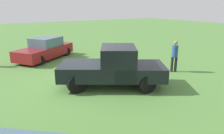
{
  "coord_description": "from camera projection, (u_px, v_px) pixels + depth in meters",
  "views": [
    {
      "loc": [
        3.67,
        8.29,
        3.49
      ],
      "look_at": [
        -0.94,
        0.87,
        0.9
      ],
      "focal_mm": 33.02,
      "sensor_mm": 36.0,
      "label": 1
    }
  ],
  "objects": [
    {
      "name": "ground_plane",
      "position": [
        85.0,
        84.0,
        9.6
      ],
      "size": [
        80.0,
        80.0,
        0.0
      ],
      "primitive_type": "plane",
      "color": "#54843D"
    },
    {
      "name": "sedan_far",
      "position": [
        45.0,
        49.0,
        14.02
      ],
      "size": [
        4.47,
        3.89,
        1.46
      ],
      "rotation": [
        0.0,
        0.0,
        0.63
      ],
      "color": "black",
      "rests_on": "ground_plane"
    },
    {
      "name": "person_bystander",
      "position": [
        175.0,
        54.0,
        11.16
      ],
      "size": [
        0.45,
        0.45,
        1.72
      ],
      "rotation": [
        0.0,
        0.0,
        4.03
      ],
      "color": "black",
      "rests_on": "ground_plane"
    },
    {
      "name": "pickup_truck",
      "position": [
        115.0,
        66.0,
        9.1
      ],
      "size": [
        4.87,
        3.98,
        1.82
      ],
      "rotation": [
        0.0,
        0.0,
        5.73
      ],
      "color": "black",
      "rests_on": "ground_plane"
    }
  ]
}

